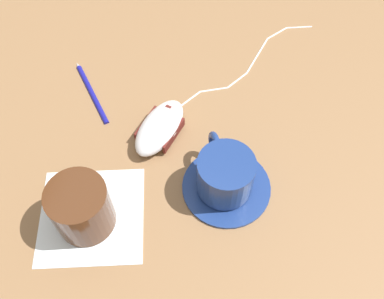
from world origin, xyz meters
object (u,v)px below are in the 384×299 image
coffee_cup (225,173)px  drinking_glass (81,208)px  pen (91,91)px  computer_mouse (160,127)px  saucer (226,186)px

coffee_cup → drinking_glass: bearing=29.1°
coffee_cup → pen: size_ratio=0.86×
coffee_cup → computer_mouse: (0.12, -0.07, -0.02)m
computer_mouse → pen: computer_mouse is taller
saucer → computer_mouse: computer_mouse is taller
computer_mouse → pen: (0.14, -0.06, -0.01)m
computer_mouse → pen: size_ratio=1.04×
computer_mouse → drinking_glass: drinking_glass is taller
saucer → coffee_cup: (0.00, -0.00, 0.04)m
computer_mouse → drinking_glass: (0.06, 0.17, 0.02)m
saucer → computer_mouse: bearing=-29.9°
coffee_cup → pen: bearing=-26.1°
drinking_glass → coffee_cup: bearing=-150.9°
saucer → pen: 0.29m
saucer → computer_mouse: (0.12, -0.07, 0.01)m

